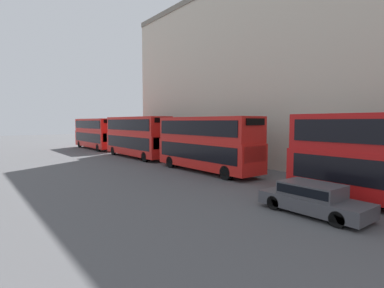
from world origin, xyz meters
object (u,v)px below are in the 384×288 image
Objects in this scene: bus_second_in_queue at (206,142)px; bus_third_in_queue at (137,135)px; bus_trailing at (96,132)px; car_hatchback at (313,198)px.

bus_third_in_queue reaches higher than bus_second_in_queue.
bus_second_in_queue is 24.79m from bus_trailing.
bus_third_in_queue is (-0.00, 11.90, 0.08)m from bus_second_in_queue.
bus_trailing reaches higher than bus_second_in_queue.
bus_trailing is 36.13m from car_hatchback.
bus_third_in_queue is 0.98× the size of bus_trailing.
bus_third_in_queue is 12.89m from bus_trailing.
car_hatchback is at bearing -95.41° from bus_trailing.
bus_third_in_queue is at bearing -90.00° from bus_trailing.
bus_second_in_queue reaches higher than car_hatchback.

